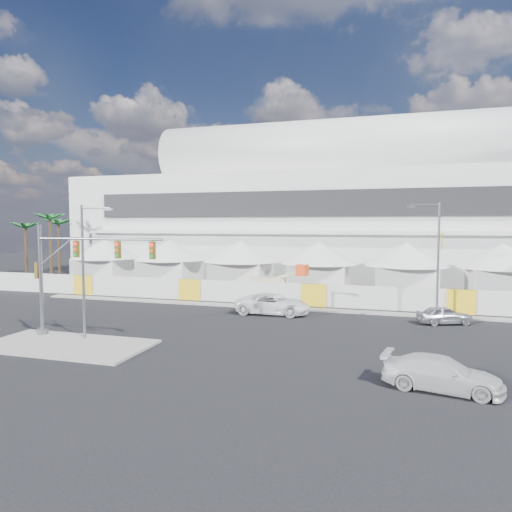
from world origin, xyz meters
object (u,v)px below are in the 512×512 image
(lot_car_a, at_px, (442,297))
(boom_lift, at_px, (263,290))
(traffic_mast, at_px, (66,275))
(pickup_near, at_px, (442,374))
(streetlight_curb, at_px, (436,251))
(pickup_curb, at_px, (273,304))
(sedan_silver, at_px, (444,315))
(streetlight_median, at_px, (86,262))

(lot_car_a, xyz_separation_m, boom_lift, (-16.24, -2.58, 0.29))
(traffic_mast, height_order, boom_lift, traffic_mast)
(pickup_near, relative_size, lot_car_a, 1.22)
(streetlight_curb, xyz_separation_m, boom_lift, (-15.00, 3.79, -4.23))
(traffic_mast, relative_size, streetlight_curb, 1.02)
(pickup_near, distance_m, boom_lift, 24.86)
(pickup_curb, height_order, lot_car_a, pickup_curb)
(sedan_silver, relative_size, traffic_mast, 0.43)
(pickup_curb, bearing_deg, boom_lift, 22.39)
(pickup_near, xyz_separation_m, lot_car_a, (2.33, 23.19, -0.05))
(sedan_silver, xyz_separation_m, streetlight_median, (-22.00, -11.33, 4.25))
(sedan_silver, bearing_deg, streetlight_curb, -8.72)
(lot_car_a, xyz_separation_m, streetlight_curb, (-1.25, -6.37, 4.52))
(streetlight_median, relative_size, streetlight_curb, 0.93)
(pickup_near, bearing_deg, lot_car_a, 4.30)
(sedan_silver, height_order, streetlight_curb, streetlight_curb)
(pickup_curb, distance_m, boom_lift, 6.82)
(streetlight_median, bearing_deg, pickup_curb, 51.30)
(boom_lift, bearing_deg, pickup_near, -41.61)
(streetlight_median, height_order, streetlight_curb, streetlight_curb)
(sedan_silver, bearing_deg, streetlight_median, 97.27)
(pickup_curb, bearing_deg, streetlight_median, 141.31)
(pickup_curb, xyz_separation_m, streetlight_median, (-9.10, -11.35, 4.08))
(traffic_mast, distance_m, streetlight_median, 1.67)
(traffic_mast, distance_m, boom_lift, 19.64)
(sedan_silver, relative_size, streetlight_curb, 0.44)
(sedan_silver, distance_m, pickup_near, 14.37)
(sedan_silver, xyz_separation_m, lot_car_a, (0.74, 8.91, 0.02))
(streetlight_curb, bearing_deg, boom_lift, 165.81)
(streetlight_curb, height_order, boom_lift, streetlight_curb)
(lot_car_a, relative_size, boom_lift, 0.56)
(sedan_silver, xyz_separation_m, pickup_curb, (-12.91, 0.02, 0.17))
(streetlight_curb, bearing_deg, lot_car_a, 78.93)
(pickup_curb, bearing_deg, sedan_silver, -90.09)
(sedan_silver, bearing_deg, boom_lift, 47.81)
(sedan_silver, distance_m, pickup_curb, 12.91)
(pickup_curb, xyz_separation_m, boom_lift, (-2.60, 6.31, 0.14))
(sedan_silver, height_order, lot_car_a, lot_car_a)
(sedan_silver, bearing_deg, lot_car_a, -24.75)
(pickup_near, height_order, streetlight_curb, streetlight_curb)
(streetlight_median, distance_m, streetlight_curb, 25.58)
(lot_car_a, distance_m, streetlight_curb, 7.91)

